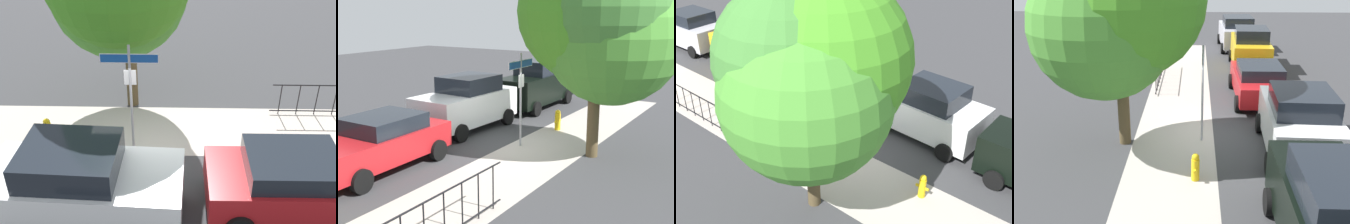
% 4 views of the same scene
% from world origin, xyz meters
% --- Properties ---
extents(ground_plane, '(60.00, 60.00, 0.00)m').
position_xyz_m(ground_plane, '(0.00, 0.00, 0.00)').
color(ground_plane, '#38383A').
extents(sidewalk_strip, '(24.00, 2.60, 0.00)m').
position_xyz_m(sidewalk_strip, '(2.00, 1.30, 0.00)').
color(sidewalk_strip, '#AEA49B').
rests_on(sidewalk_strip, ground_plane).
extents(street_sign, '(1.50, 0.07, 3.12)m').
position_xyz_m(street_sign, '(-0.47, 0.40, 2.16)').
color(street_sign, '#9EA0A5').
rests_on(street_sign, ground_plane).
extents(shade_tree, '(4.44, 5.01, 6.58)m').
position_xyz_m(shade_tree, '(-0.86, 2.91, 4.22)').
color(shade_tree, brown).
rests_on(shade_tree, ground_plane).
extents(car_black, '(4.66, 1.96, 2.20)m').
position_xyz_m(car_black, '(-6.05, -1.96, 1.08)').
color(car_black, black).
rests_on(car_black, ground_plane).
extents(car_white, '(4.30, 2.31, 2.04)m').
position_xyz_m(car_white, '(-1.25, -2.45, 1.02)').
color(car_white, silver).
rests_on(car_white, ground_plane).
extents(car_red, '(4.31, 2.14, 1.54)m').
position_xyz_m(car_red, '(3.55, -1.94, 0.80)').
color(car_red, '#B1191E').
rests_on(car_red, ground_plane).
extents(iron_fence, '(4.62, 0.04, 1.07)m').
position_xyz_m(iron_fence, '(6.07, 2.30, 0.56)').
color(iron_fence, black).
rests_on(iron_fence, ground_plane).
extents(fire_hydrant, '(0.42, 0.22, 0.78)m').
position_xyz_m(fire_hydrant, '(-2.95, 0.60, 0.38)').
color(fire_hydrant, yellow).
rests_on(fire_hydrant, ground_plane).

